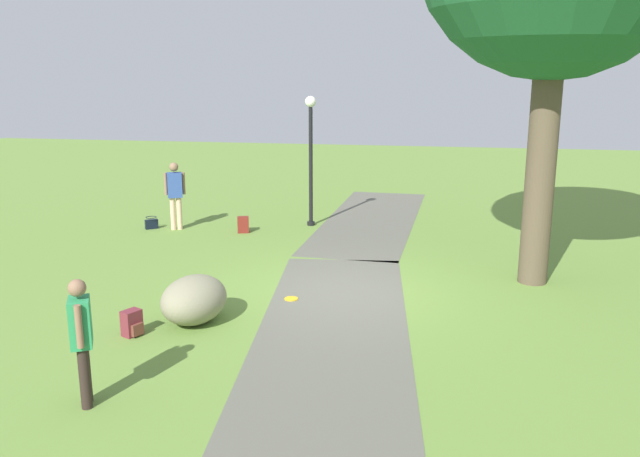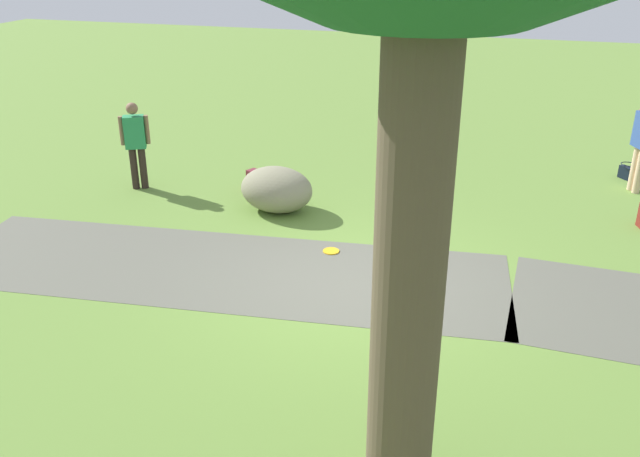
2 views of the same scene
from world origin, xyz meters
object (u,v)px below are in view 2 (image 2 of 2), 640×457
at_px(handbag_on_grass, 627,172).
at_px(frisbee_on_grass, 331,251).
at_px(lawn_boulder, 277,189).
at_px(backpack_by_boulder, 255,182).
at_px(man_near_boulder, 135,140).

distance_m(handbag_on_grass, frisbee_on_grass, 6.52).
bearing_deg(handbag_on_grass, frisbee_on_grass, 45.71).
xyz_separation_m(handbag_on_grass, frisbee_on_grass, (4.55, 4.67, -0.13)).
relative_size(lawn_boulder, handbag_on_grass, 3.68).
distance_m(handbag_on_grass, backpack_by_boulder, 7.06).
xyz_separation_m(lawn_boulder, backpack_by_boulder, (0.69, -0.74, -0.19)).
bearing_deg(man_near_boulder, handbag_on_grass, -160.56).
height_order(man_near_boulder, handbag_on_grass, man_near_boulder).
bearing_deg(handbag_on_grass, backpack_by_boulder, 21.89).
bearing_deg(man_near_boulder, lawn_boulder, 173.42).
bearing_deg(frisbee_on_grass, lawn_boulder, -44.56).
bearing_deg(backpack_by_boulder, handbag_on_grass, -158.11).
height_order(man_near_boulder, frisbee_on_grass, man_near_boulder).
relative_size(lawn_boulder, backpack_by_boulder, 3.51).
distance_m(lawn_boulder, backpack_by_boulder, 1.03).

